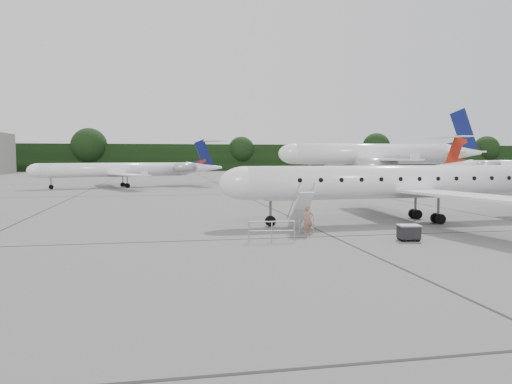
{
  "coord_description": "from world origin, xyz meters",
  "views": [
    {
      "loc": [
        -13.15,
        -22.02,
        4.09
      ],
      "look_at": [
        -8.34,
        3.11,
        2.3
      ],
      "focal_mm": 35.0,
      "sensor_mm": 36.0,
      "label": 1
    }
  ],
  "objects": [
    {
      "name": "ground",
      "position": [
        0.0,
        0.0,
        0.0
      ],
      "size": [
        320.0,
        320.0,
        0.0
      ],
      "primitive_type": "plane",
      "color": "slate",
      "rests_on": "ground"
    },
    {
      "name": "treeline",
      "position": [
        0.0,
        130.0,
        4.0
      ],
      "size": [
        260.0,
        4.0,
        8.0
      ],
      "primitive_type": "cube",
      "color": "black",
      "rests_on": "ground"
    },
    {
      "name": "main_regional_jet",
      "position": [
        2.53,
        7.02,
        3.56
      ],
      "size": [
        28.68,
        21.28,
        7.12
      ],
      "primitive_type": null,
      "rotation": [
        0.0,
        0.0,
        0.05
      ],
      "color": "white",
      "rests_on": "ground"
    },
    {
      "name": "airstair",
      "position": [
        -5.59,
        4.44,
        1.12
      ],
      "size": [
        0.96,
        2.35,
        2.23
      ],
      "primitive_type": null,
      "rotation": [
        0.0,
        0.0,
        0.05
      ],
      "color": "white",
      "rests_on": "ground"
    },
    {
      "name": "passenger",
      "position": [
        -5.53,
        3.14,
        0.78
      ],
      "size": [
        0.6,
        0.43,
        1.55
      ],
      "primitive_type": "imported",
      "rotation": [
        0.0,
        0.0,
        0.11
      ],
      "color": "#956A51",
      "rests_on": "ground"
    },
    {
      "name": "safety_railing",
      "position": [
        -7.94,
        1.17,
        0.5
      ],
      "size": [
        2.2,
        0.29,
        1.0
      ],
      "primitive_type": null,
      "rotation": [
        0.0,
        0.0,
        -0.1
      ],
      "color": "#989AA0",
      "rests_on": "ground"
    },
    {
      "name": "baggage_cart",
      "position": [
        -1.25,
        0.33,
        0.42
      ],
      "size": [
        1.09,
        0.93,
        0.85
      ],
      "primitive_type": null,
      "rotation": [
        0.0,
        0.0,
        -0.16
      ],
      "color": "black",
      "rests_on": "ground"
    },
    {
      "name": "bg_narrowbody",
      "position": [
        23.64,
        61.4,
        6.47
      ],
      "size": [
        36.32,
        26.35,
        12.94
      ],
      "primitive_type": null,
      "rotation": [
        0.0,
        0.0,
        0.01
      ],
      "color": "white",
      "rests_on": "ground"
    },
    {
      "name": "bg_regional_left",
      "position": [
        -18.83,
        47.79,
        3.32
      ],
      "size": [
        29.73,
        25.2,
        6.64
      ],
      "primitive_type": null,
      "rotation": [
        0.0,
        0.0,
        0.32
      ],
      "color": "white",
      "rests_on": "ground"
    }
  ]
}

